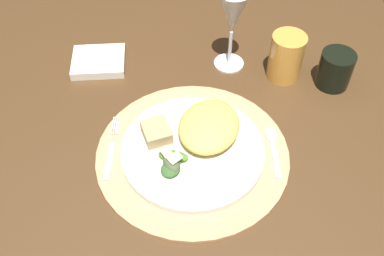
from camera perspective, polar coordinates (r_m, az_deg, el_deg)
dining_table at (r=1.05m, az=-3.75°, el=-6.47°), size 1.16×1.09×0.76m
placemat at (r=0.84m, az=0.01°, el=-3.32°), size 0.37×0.37×0.01m
dinner_plate at (r=0.83m, az=0.01°, el=-2.90°), size 0.27×0.27×0.01m
pasta_serving at (r=0.84m, az=2.13°, el=0.22°), size 0.15×0.17×0.04m
salad_greens at (r=0.80m, az=-2.69°, el=-4.39°), size 0.06×0.07×0.03m
bread_piece at (r=0.84m, az=-4.71°, el=-0.53°), size 0.07×0.07×0.03m
fork at (r=0.85m, az=-10.41°, el=-2.88°), size 0.02×0.15×0.00m
spoon at (r=0.87m, az=10.26°, el=-1.91°), size 0.02×0.12×0.01m
napkin at (r=1.04m, az=-12.00°, el=8.36°), size 0.12×0.11×0.02m
wine_glass at (r=0.95m, az=5.16°, el=14.17°), size 0.07×0.07×0.18m
amber_tumbler at (r=0.98m, az=11.93°, el=8.95°), size 0.07×0.07×0.11m
dark_tumbler at (r=1.00m, az=17.85°, el=7.21°), size 0.07×0.07×0.08m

